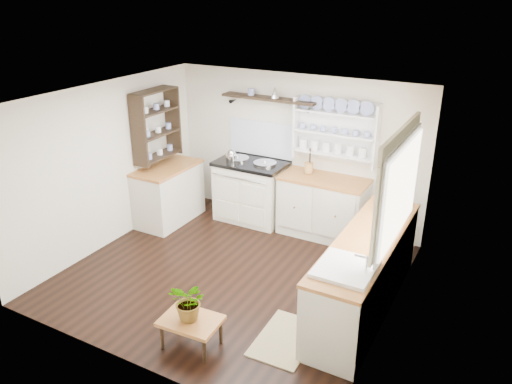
# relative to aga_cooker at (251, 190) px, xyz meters

# --- Properties ---
(floor) EXTENTS (4.00, 3.80, 0.01)m
(floor) POSITION_rel_aga_cooker_xyz_m (0.59, -1.57, -0.49)
(floor) COLOR black
(floor) RESTS_ON ground
(wall_back) EXTENTS (4.00, 0.02, 2.30)m
(wall_back) POSITION_rel_aga_cooker_xyz_m (0.59, 0.33, 0.66)
(wall_back) COLOR beige
(wall_back) RESTS_ON ground
(wall_right) EXTENTS (0.02, 3.80, 2.30)m
(wall_right) POSITION_rel_aga_cooker_xyz_m (2.59, -1.57, 0.66)
(wall_right) COLOR beige
(wall_right) RESTS_ON ground
(wall_left) EXTENTS (0.02, 3.80, 2.30)m
(wall_left) POSITION_rel_aga_cooker_xyz_m (-1.41, -1.57, 0.66)
(wall_left) COLOR beige
(wall_left) RESTS_ON ground
(ceiling) EXTENTS (4.00, 3.80, 0.01)m
(ceiling) POSITION_rel_aga_cooker_xyz_m (0.59, -1.57, 1.81)
(ceiling) COLOR white
(ceiling) RESTS_ON wall_back
(window) EXTENTS (0.08, 1.55, 1.22)m
(window) POSITION_rel_aga_cooker_xyz_m (2.54, -1.42, 1.08)
(window) COLOR white
(window) RESTS_ON wall_right
(aga_cooker) EXTENTS (1.08, 0.75, 0.99)m
(aga_cooker) POSITION_rel_aga_cooker_xyz_m (0.00, 0.00, 0.00)
(aga_cooker) COLOR white
(aga_cooker) RESTS_ON floor
(back_cabinets) EXTENTS (1.27, 0.63, 0.90)m
(back_cabinets) POSITION_rel_aga_cooker_xyz_m (1.19, 0.03, -0.03)
(back_cabinets) COLOR beige
(back_cabinets) RESTS_ON floor
(right_cabinets) EXTENTS (0.62, 2.43, 0.90)m
(right_cabinets) POSITION_rel_aga_cooker_xyz_m (2.29, -1.47, -0.03)
(right_cabinets) COLOR beige
(right_cabinets) RESTS_ON floor
(belfast_sink) EXTENTS (0.55, 0.60, 0.45)m
(belfast_sink) POSITION_rel_aga_cooker_xyz_m (2.29, -2.22, 0.31)
(belfast_sink) COLOR white
(belfast_sink) RESTS_ON right_cabinets
(left_cabinets) EXTENTS (0.62, 1.13, 0.90)m
(left_cabinets) POSITION_rel_aga_cooker_xyz_m (-1.11, -0.67, -0.03)
(left_cabinets) COLOR beige
(left_cabinets) RESTS_ON floor
(plate_rack) EXTENTS (1.20, 0.22, 0.90)m
(plate_rack) POSITION_rel_aga_cooker_xyz_m (1.24, 0.29, 1.07)
(plate_rack) COLOR white
(plate_rack) RESTS_ON wall_back
(high_shelf) EXTENTS (1.50, 0.29, 0.16)m
(high_shelf) POSITION_rel_aga_cooker_xyz_m (0.19, 0.21, 1.42)
(high_shelf) COLOR black
(high_shelf) RESTS_ON wall_back
(left_shelving) EXTENTS (0.28, 0.80, 1.05)m
(left_shelving) POSITION_rel_aga_cooker_xyz_m (-1.25, -0.67, 1.06)
(left_shelving) COLOR black
(left_shelving) RESTS_ON wall_left
(kettle) EXTENTS (0.17, 0.17, 0.21)m
(kettle) POSITION_rel_aga_cooker_xyz_m (-0.28, -0.12, 0.55)
(kettle) COLOR silver
(kettle) RESTS_ON aga_cooker
(utensil_crock) EXTENTS (0.13, 0.13, 0.15)m
(utensil_crock) POSITION_rel_aga_cooker_xyz_m (0.91, 0.11, 0.50)
(utensil_crock) COLOR #A6773D
(utensil_crock) RESTS_ON back_cabinets
(center_table) EXTENTS (0.63, 0.47, 0.33)m
(center_table) POSITION_rel_aga_cooker_xyz_m (0.95, -2.97, -0.21)
(center_table) COLOR brown
(center_table) RESTS_ON floor
(potted_plant) EXTENTS (0.45, 0.42, 0.42)m
(potted_plant) POSITION_rel_aga_cooker_xyz_m (0.95, -2.97, 0.05)
(potted_plant) COLOR #3F7233
(potted_plant) RESTS_ON center_table
(floor_rug) EXTENTS (0.58, 0.87, 0.02)m
(floor_rug) POSITION_rel_aga_cooker_xyz_m (1.76, -2.42, -0.48)
(floor_rug) COLOR olive
(floor_rug) RESTS_ON floor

